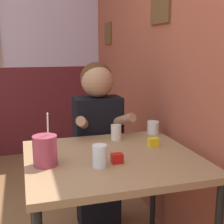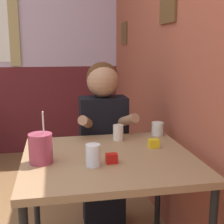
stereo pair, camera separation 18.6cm
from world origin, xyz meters
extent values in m
cube|color=#9E4C38|center=(1.44, 1.40, 1.35)|extent=(0.06, 4.80, 2.70)
cube|color=brown|center=(1.40, 0.95, 1.60)|extent=(0.02, 0.30, 0.20)
cube|color=brown|center=(1.40, 2.31, 1.49)|extent=(0.02, 0.23, 0.24)
cube|color=#93704C|center=(0.88, 0.41, 0.73)|extent=(0.94, 0.86, 0.04)
cylinder|color=black|center=(0.45, 0.80, 0.36)|extent=(0.04, 0.04, 0.71)
cylinder|color=black|center=(1.32, 0.80, 0.36)|extent=(0.04, 0.04, 0.71)
cube|color=black|center=(0.94, 0.98, 0.23)|extent=(0.31, 0.20, 0.46)
cube|color=black|center=(0.94, 0.98, 0.72)|extent=(0.34, 0.20, 0.53)
sphere|color=#472814|center=(0.94, 1.01, 1.12)|extent=(0.23, 0.23, 0.23)
sphere|color=#9E7051|center=(0.94, 0.98, 1.10)|extent=(0.23, 0.23, 0.23)
cylinder|color=#9E7051|center=(0.81, 0.84, 0.84)|extent=(0.14, 0.27, 0.15)
cylinder|color=#9E7051|center=(1.08, 0.84, 0.84)|extent=(0.14, 0.27, 0.15)
cylinder|color=#99384C|center=(0.52, 0.38, 0.83)|extent=(0.12, 0.12, 0.16)
cylinder|color=white|center=(0.54, 0.38, 0.95)|extent=(0.01, 0.04, 0.14)
cylinder|color=silver|center=(0.78, 0.28, 0.80)|extent=(0.07, 0.07, 0.11)
cylinder|color=silver|center=(1.29, 0.77, 0.79)|extent=(0.08, 0.08, 0.09)
cylinder|color=silver|center=(1.00, 0.71, 0.80)|extent=(0.07, 0.07, 0.10)
cube|color=#B7140F|center=(0.88, 0.30, 0.77)|extent=(0.06, 0.04, 0.05)
cube|color=yellow|center=(1.18, 0.51, 0.77)|extent=(0.06, 0.04, 0.05)
camera|label=1|loc=(0.42, -1.16, 1.34)|focal=50.00mm
camera|label=2|loc=(0.60, -1.20, 1.34)|focal=50.00mm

